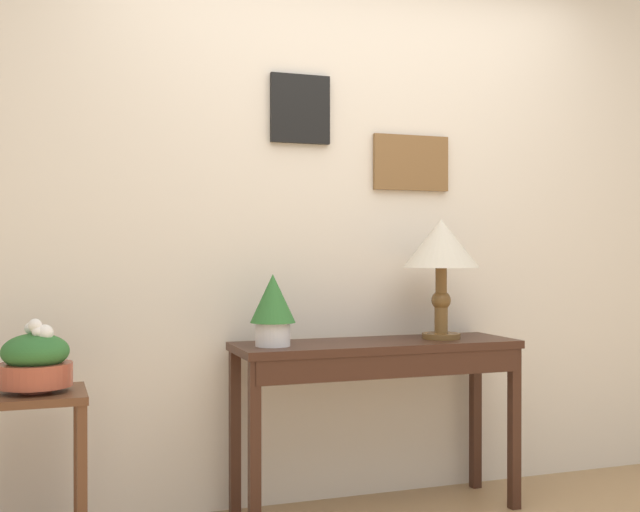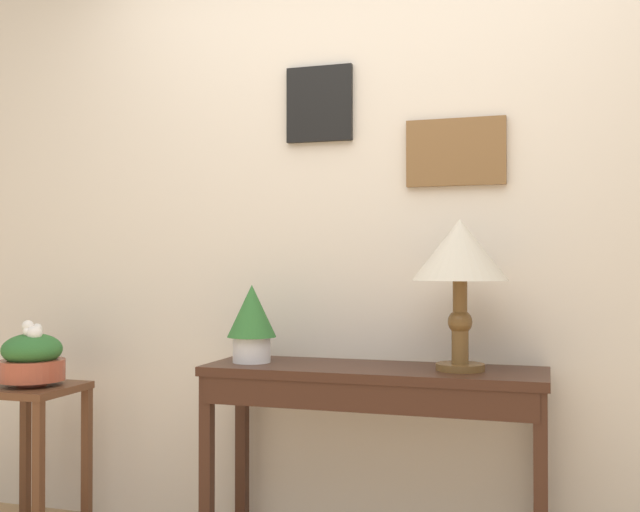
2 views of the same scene
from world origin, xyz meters
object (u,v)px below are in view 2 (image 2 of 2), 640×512
(potted_plant_on_console, at_px, (252,319))
(console_table, at_px, (372,397))
(table_lamp, at_px, (460,257))
(planter_bowl_wide, at_px, (32,358))
(pedestal_stand_left, at_px, (32,463))

(potted_plant_on_console, bearing_deg, console_table, -0.75)
(table_lamp, relative_size, planter_bowl_wide, 2.01)
(table_lamp, distance_m, planter_bowl_wide, 1.79)
(table_lamp, bearing_deg, planter_bowl_wide, -175.96)
(console_table, distance_m, planter_bowl_wide, 1.42)
(potted_plant_on_console, relative_size, planter_bowl_wide, 1.12)
(pedestal_stand_left, height_order, planter_bowl_wide, planter_bowl_wide)
(table_lamp, bearing_deg, pedestal_stand_left, -175.98)
(console_table, height_order, planter_bowl_wide, planter_bowl_wide)
(table_lamp, xyz_separation_m, pedestal_stand_left, (-1.74, -0.12, -0.85))
(pedestal_stand_left, distance_m, planter_bowl_wide, 0.43)
(table_lamp, bearing_deg, console_table, -175.76)
(potted_plant_on_console, bearing_deg, planter_bowl_wide, -173.60)
(console_table, xyz_separation_m, pedestal_stand_left, (-1.42, -0.10, -0.33))
(planter_bowl_wide, bearing_deg, console_table, 3.99)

